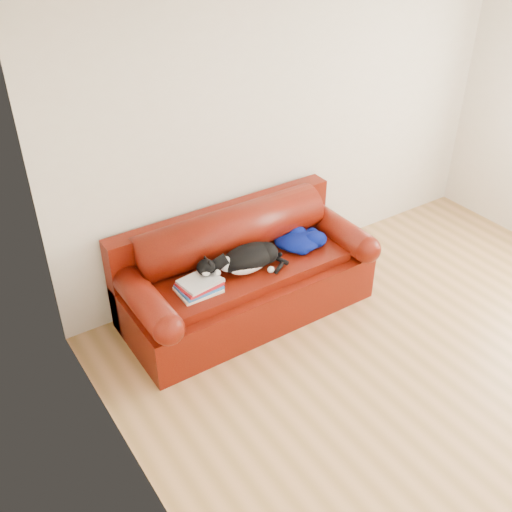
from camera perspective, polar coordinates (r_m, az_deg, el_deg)
The scene contains 7 objects.
ground at distance 4.85m, azimuth 17.29°, elevation -10.95°, with size 4.50×4.50×0.00m, color olive.
room_shell at distance 4.02m, azimuth 22.24°, elevation 7.27°, with size 4.52×4.02×2.61m.
sofa_base at distance 5.10m, azimuth -0.89°, elevation -3.13°, with size 2.10×0.90×0.50m.
sofa_back at distance 5.09m, azimuth -2.40°, elevation 0.98°, with size 2.10×1.01×0.88m.
book_stack at distance 4.63m, azimuth -5.43°, elevation -2.83°, with size 0.33×0.27×0.10m.
cat at distance 4.82m, azimuth -0.72°, elevation -0.26°, with size 0.69×0.37×0.26m.
blanket at distance 5.15m, azimuth 4.25°, elevation 1.51°, with size 0.44×0.38×0.13m.
Camera 1 is at (-2.98, -1.95, 3.30)m, focal length 42.00 mm.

